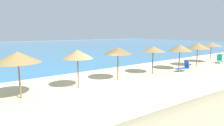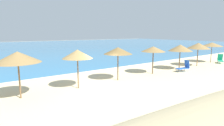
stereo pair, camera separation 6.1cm
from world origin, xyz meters
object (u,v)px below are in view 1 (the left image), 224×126
(beach_umbrella_3, at_px, (18,57))
(beach_umbrella_8, at_px, (198,46))
(beach_umbrella_9, at_px, (212,44))
(lounge_chair_1, at_px, (184,67))
(beach_umbrella_4, at_px, (78,54))
(beach_umbrella_5, at_px, (118,51))
(lounge_chair_0, at_px, (220,59))
(beach_umbrella_7, at_px, (180,48))
(beach_umbrella_6, at_px, (153,49))

(beach_umbrella_3, relative_size, beach_umbrella_8, 1.03)
(beach_umbrella_9, distance_m, lounge_chair_1, 8.34)
(beach_umbrella_4, distance_m, beach_umbrella_5, 3.61)
(beach_umbrella_3, relative_size, lounge_chair_0, 1.90)
(lounge_chair_0, bearing_deg, beach_umbrella_4, 57.81)
(beach_umbrella_5, bearing_deg, beach_umbrella_7, -2.22)
(beach_umbrella_6, bearing_deg, beach_umbrella_5, 179.38)
(beach_umbrella_3, distance_m, lounge_chair_0, 23.30)
(beach_umbrella_3, distance_m, beach_umbrella_5, 7.25)
(beach_umbrella_5, height_order, beach_umbrella_9, beach_umbrella_5)
(beach_umbrella_4, relative_size, beach_umbrella_8, 1.01)
(beach_umbrella_3, bearing_deg, lounge_chair_0, -2.39)
(beach_umbrella_7, distance_m, lounge_chair_0, 8.19)
(beach_umbrella_3, bearing_deg, beach_umbrella_5, -0.48)
(beach_umbrella_3, relative_size, beach_umbrella_5, 1.03)
(lounge_chair_1, bearing_deg, beach_umbrella_5, 92.22)
(beach_umbrella_4, distance_m, beach_umbrella_7, 11.59)
(beach_umbrella_8, distance_m, lounge_chair_0, 4.88)
(beach_umbrella_4, bearing_deg, beach_umbrella_8, -0.59)
(beach_umbrella_7, distance_m, lounge_chair_1, 2.10)
(beach_umbrella_5, bearing_deg, lounge_chair_1, -9.15)
(beach_umbrella_8, bearing_deg, beach_umbrella_5, 178.53)
(beach_umbrella_3, distance_m, beach_umbrella_8, 18.74)
(beach_umbrella_5, bearing_deg, beach_umbrella_4, -177.77)
(beach_umbrella_8, xyz_separation_m, lounge_chair_0, (4.45, -0.61, -1.90))
(beach_umbrella_4, xyz_separation_m, beach_umbrella_8, (15.10, -0.16, -0.05))
(beach_umbrella_5, distance_m, lounge_chair_0, 16.09)
(beach_umbrella_7, height_order, lounge_chair_0, beach_umbrella_7)
(beach_umbrella_8, relative_size, lounge_chair_0, 1.84)
(beach_umbrella_6, distance_m, lounge_chair_0, 11.99)
(beach_umbrella_9, bearing_deg, beach_umbrella_8, -174.81)
(lounge_chair_1, bearing_deg, beach_umbrella_4, 95.90)
(beach_umbrella_4, distance_m, beach_umbrella_6, 7.74)
(beach_umbrella_4, height_order, beach_umbrella_8, beach_umbrella_4)
(beach_umbrella_3, relative_size, beach_umbrella_6, 1.08)
(beach_umbrella_5, relative_size, beach_umbrella_9, 1.03)
(beach_umbrella_6, relative_size, beach_umbrella_9, 0.98)
(beach_umbrella_4, relative_size, beach_umbrella_7, 1.03)
(beach_umbrella_8, bearing_deg, beach_umbrella_6, 178.04)
(beach_umbrella_8, bearing_deg, beach_umbrella_4, 179.41)
(beach_umbrella_6, height_order, beach_umbrella_7, beach_umbrella_7)
(beach_umbrella_8, bearing_deg, lounge_chair_1, -167.43)
(beach_umbrella_4, bearing_deg, beach_umbrella_6, 0.71)
(beach_umbrella_4, relative_size, beach_umbrella_9, 1.03)
(beach_umbrella_5, height_order, lounge_chair_1, beach_umbrella_5)
(beach_umbrella_3, relative_size, beach_umbrella_4, 1.03)
(beach_umbrella_8, relative_size, lounge_chair_1, 1.87)
(beach_umbrella_5, bearing_deg, beach_umbrella_8, -1.47)
(beach_umbrella_7, height_order, lounge_chair_1, beach_umbrella_7)
(beach_umbrella_7, relative_size, beach_umbrella_8, 0.97)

